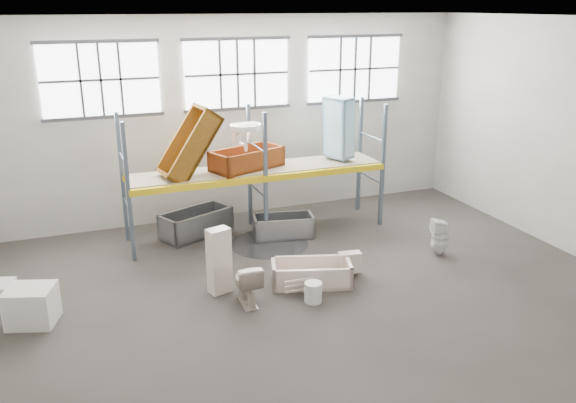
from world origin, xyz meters
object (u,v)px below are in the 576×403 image
steel_tub_right (283,226)px  blue_tub_upright (339,128)px  cistern_tall (219,261)px  steel_tub_left (196,223)px  carton_near (32,306)px  toilet_beige (247,283)px  bathtub_beige (311,273)px  rust_tub_flat (247,159)px  bucket (313,292)px  toilet_white (440,237)px

steel_tub_right → blue_tub_upright: size_ratio=0.96×
cistern_tall → blue_tub_upright: bearing=18.7°
steel_tub_left → carton_near: carton_near is taller
toilet_beige → steel_tub_left: toilet_beige is taller
bathtub_beige → steel_tub_left: (-1.53, 3.35, 0.08)m
toilet_beige → rust_tub_flat: rust_tub_flat is taller
bathtub_beige → blue_tub_upright: size_ratio=1.06×
toilet_beige → steel_tub_left: (-0.12, 3.64, -0.10)m
cistern_tall → toilet_beige: bearing=-77.6°
steel_tub_left → steel_tub_right: bearing=-23.6°
blue_tub_upright → bucket: 4.86m
steel_tub_left → rust_tub_flat: bearing=-12.9°
bathtub_beige → steel_tub_left: size_ratio=0.94×
toilet_beige → steel_tub_left: size_ratio=0.49×
steel_tub_left → rust_tub_flat: size_ratio=0.98×
bathtub_beige → toilet_white: 3.20m
toilet_beige → cistern_tall: bearing=-58.7°
toilet_white → steel_tub_left: 5.60m
toilet_white → steel_tub_right: toilet_white is taller
toilet_white → bucket: bearing=-57.4°
toilet_white → blue_tub_upright: (-1.19, 2.71, 1.98)m
steel_tub_left → cistern_tall: bearing=-94.2°
toilet_white → steel_tub_right: (-2.81, 2.21, -0.16)m
bathtub_beige → carton_near: carton_near is taller
bucket → bathtub_beige: bearing=69.6°
steel_tub_right → blue_tub_upright: 2.73m
toilet_beige → carton_near: 3.70m
toilet_white → carton_near: (-8.23, 0.05, -0.08)m
toilet_beige → rust_tub_flat: (1.08, 3.36, 1.42)m
bathtub_beige → steel_tub_left: steel_tub_left is taller
steel_tub_right → bucket: bearing=-101.0°
toilet_beige → toilet_white: bearing=-170.9°
toilet_beige → cistern_tall: 0.74m
bathtub_beige → bucket: size_ratio=4.04×
steel_tub_right → toilet_white: bearing=-38.3°
rust_tub_flat → carton_near: rust_tub_flat is taller
carton_near → steel_tub_right: bearing=21.8°
bucket → toilet_beige: bearing=160.8°
bathtub_beige → toilet_white: bearing=23.0°
rust_tub_flat → blue_tub_upright: bearing=-1.3°
rust_tub_flat → steel_tub_left: bearing=167.1°
cistern_tall → carton_near: cistern_tall is taller
toilet_beige → bucket: toilet_beige is taller
cistern_tall → carton_near: (-3.30, 0.03, -0.31)m
toilet_beige → steel_tub_right: (1.77, 2.81, -0.15)m
toilet_white → steel_tub_left: size_ratio=0.50×
toilet_beige → bucket: bearing=162.6°
bathtub_beige → toilet_white: (3.18, 0.30, 0.18)m
toilet_white → cistern_tall: bearing=-73.7°
cistern_tall → bucket: bearing=-51.2°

